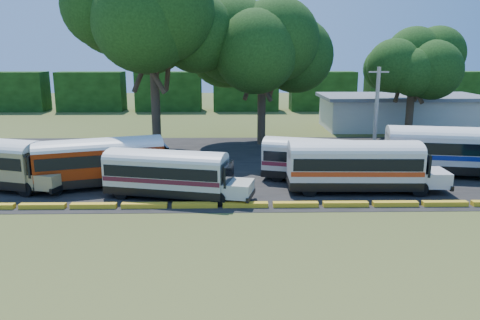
{
  "coord_description": "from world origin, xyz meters",
  "views": [
    {
      "loc": [
        -2.33,
        -25.5,
        9.08
      ],
      "look_at": [
        -1.72,
        6.0,
        1.73
      ],
      "focal_mm": 35.0,
      "sensor_mm": 36.0,
      "label": 1
    }
  ],
  "objects_px": {
    "tree_west": "(152,14)",
    "bus_cream_west": "(169,171)",
    "bus_red": "(104,159)",
    "bus_white_red": "(357,163)"
  },
  "relations": [
    {
      "from": "tree_west",
      "to": "bus_cream_west",
      "type": "bearing_deg",
      "value": -78.12
    },
    {
      "from": "bus_red",
      "to": "bus_white_red",
      "type": "distance_m",
      "value": 16.98
    },
    {
      "from": "bus_white_red",
      "to": "tree_west",
      "type": "relative_size",
      "value": 0.63
    },
    {
      "from": "bus_cream_west",
      "to": "tree_west",
      "type": "distance_m",
      "value": 17.5
    },
    {
      "from": "bus_red",
      "to": "tree_west",
      "type": "relative_size",
      "value": 0.63
    },
    {
      "from": "bus_cream_west",
      "to": "bus_red",
      "type": "bearing_deg",
      "value": 164.39
    },
    {
      "from": "bus_red",
      "to": "bus_cream_west",
      "type": "distance_m",
      "value": 5.47
    },
    {
      "from": "bus_red",
      "to": "bus_cream_west",
      "type": "relative_size",
      "value": 1.1
    },
    {
      "from": "bus_red",
      "to": "bus_cream_west",
      "type": "xyz_separation_m",
      "value": [
        4.78,
        -2.65,
        -0.2
      ]
    },
    {
      "from": "bus_cream_west",
      "to": "tree_west",
      "type": "height_order",
      "value": "tree_west"
    }
  ]
}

